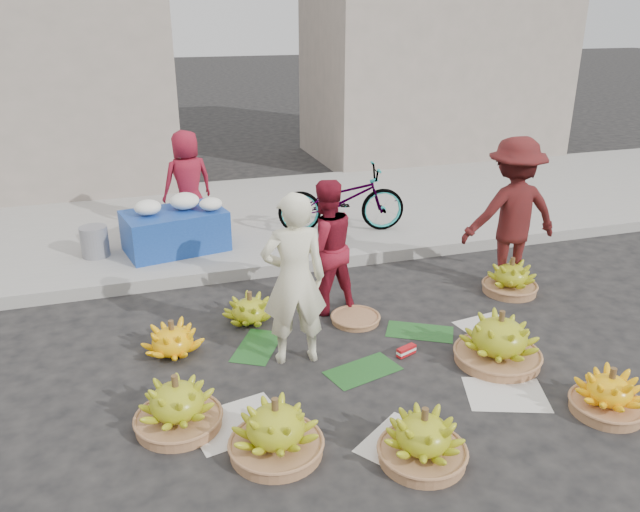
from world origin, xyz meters
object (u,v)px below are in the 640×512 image
object	(u,v)px
flower_table	(175,228)
banana_bunch_4	(499,340)
bicycle	(341,199)
banana_bunch_0	(177,405)
vendor_cream	(294,280)

from	to	relation	value
flower_table	banana_bunch_4	bearing A→B (deg)	-65.40
banana_bunch_4	bicycle	world-z (taller)	bicycle
flower_table	bicycle	xyz separation A→B (m)	(2.24, 0.05, 0.16)
bicycle	flower_table	bearing A→B (deg)	101.97
banana_bunch_0	bicycle	world-z (taller)	bicycle
banana_bunch_0	vendor_cream	xyz separation A→B (m)	(1.12, 0.69, 0.60)
bicycle	banana_bunch_0	bearing A→B (deg)	154.98
banana_bunch_4	flower_table	size ratio (longest dim) A/B	0.62
vendor_cream	flower_table	distance (m)	2.98
banana_bunch_0	bicycle	bearing A→B (deg)	54.27
banana_bunch_0	banana_bunch_4	distance (m)	2.85
banana_bunch_0	banana_bunch_4	world-z (taller)	banana_bunch_4
banana_bunch_4	vendor_cream	distance (m)	1.92
banana_bunch_4	bicycle	distance (m)	3.53
banana_bunch_4	bicycle	size ratio (longest dim) A/B	0.48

